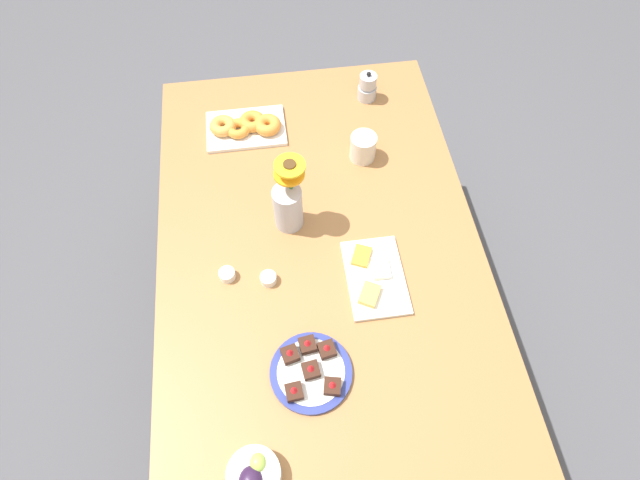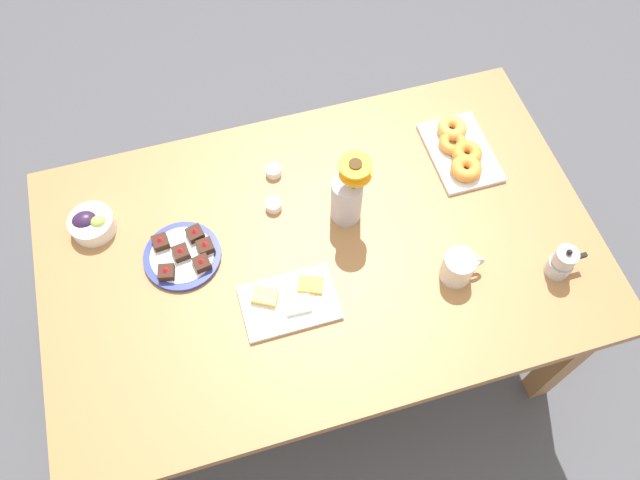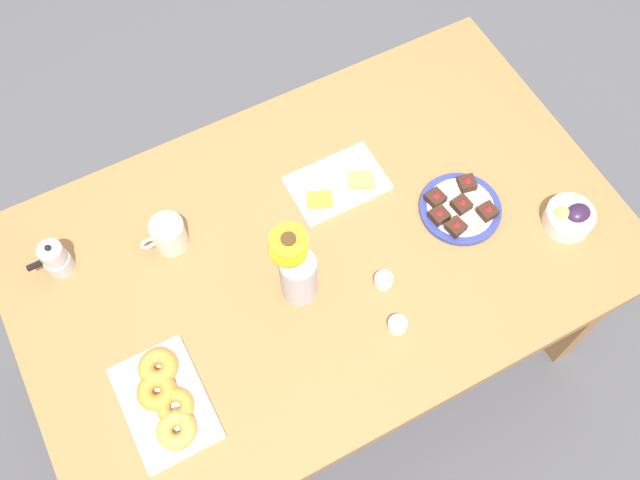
{
  "view_description": "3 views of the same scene",
  "coord_description": "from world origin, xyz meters",
  "px_view_note": "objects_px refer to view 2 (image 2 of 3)",
  "views": [
    {
      "loc": [
        -0.77,
        0.11,
        2.08
      ],
      "look_at": [
        0.0,
        0.0,
        0.78
      ],
      "focal_mm": 28.0,
      "sensor_mm": 36.0,
      "label": 1
    },
    {
      "loc": [
        -0.24,
        -0.83,
        2.32
      ],
      "look_at": [
        0.0,
        0.0,
        0.78
      ],
      "focal_mm": 35.0,
      "sensor_mm": 36.0,
      "label": 2
    },
    {
      "loc": [
        0.39,
        0.75,
        2.42
      ],
      "look_at": [
        0.0,
        0.0,
        0.78
      ],
      "focal_mm": 40.0,
      "sensor_mm": 36.0,
      "label": 3
    }
  ],
  "objects_px": {
    "dining_table": "(320,260)",
    "moka_pot": "(562,263)",
    "jam_cup_honey": "(274,205)",
    "grape_bowl": "(92,223)",
    "dessert_plate": "(183,255)",
    "jam_cup_berry": "(273,171)",
    "flower_vase": "(347,197)",
    "cheese_platter": "(289,301)",
    "coffee_mug": "(458,267)",
    "croissant_platter": "(460,150)"
  },
  "relations": [
    {
      "from": "jam_cup_berry",
      "to": "flower_vase",
      "type": "height_order",
      "value": "flower_vase"
    },
    {
      "from": "croissant_platter",
      "to": "flower_vase",
      "type": "bearing_deg",
      "value": -164.68
    },
    {
      "from": "coffee_mug",
      "to": "flower_vase",
      "type": "bearing_deg",
      "value": 130.39
    },
    {
      "from": "coffee_mug",
      "to": "moka_pot",
      "type": "distance_m",
      "value": 0.29
    },
    {
      "from": "grape_bowl",
      "to": "moka_pot",
      "type": "distance_m",
      "value": 1.34
    },
    {
      "from": "cheese_platter",
      "to": "jam_cup_honey",
      "type": "relative_size",
      "value": 5.42
    },
    {
      "from": "jam_cup_berry",
      "to": "cheese_platter",
      "type": "bearing_deg",
      "value": -98.59
    },
    {
      "from": "jam_cup_berry",
      "to": "flower_vase",
      "type": "xyz_separation_m",
      "value": [
        0.17,
        -0.2,
        0.08
      ]
    },
    {
      "from": "dining_table",
      "to": "coffee_mug",
      "type": "distance_m",
      "value": 0.41
    },
    {
      "from": "cheese_platter",
      "to": "flower_vase",
      "type": "height_order",
      "value": "flower_vase"
    },
    {
      "from": "dining_table",
      "to": "jam_cup_berry",
      "type": "xyz_separation_m",
      "value": [
        -0.07,
        0.29,
        0.1
      ]
    },
    {
      "from": "cheese_platter",
      "to": "jam_cup_berry",
      "type": "distance_m",
      "value": 0.44
    },
    {
      "from": "dessert_plate",
      "to": "moka_pot",
      "type": "height_order",
      "value": "moka_pot"
    },
    {
      "from": "flower_vase",
      "to": "jam_cup_berry",
      "type": "bearing_deg",
      "value": 129.82
    },
    {
      "from": "moka_pot",
      "to": "jam_cup_berry",
      "type": "bearing_deg",
      "value": 141.34
    },
    {
      "from": "cheese_platter",
      "to": "jam_cup_honey",
      "type": "distance_m",
      "value": 0.31
    },
    {
      "from": "jam_cup_honey",
      "to": "dessert_plate",
      "type": "relative_size",
      "value": 0.22
    },
    {
      "from": "jam_cup_honey",
      "to": "moka_pot",
      "type": "xyz_separation_m",
      "value": [
        0.72,
        -0.43,
        0.03
      ]
    },
    {
      "from": "dining_table",
      "to": "moka_pot",
      "type": "xyz_separation_m",
      "value": [
        0.62,
        -0.26,
        0.13
      ]
    },
    {
      "from": "jam_cup_berry",
      "to": "dessert_plate",
      "type": "height_order",
      "value": "dessert_plate"
    },
    {
      "from": "dessert_plate",
      "to": "jam_cup_berry",
      "type": "bearing_deg",
      "value": 33.29
    },
    {
      "from": "jam_cup_honey",
      "to": "flower_vase",
      "type": "distance_m",
      "value": 0.23
    },
    {
      "from": "cheese_platter",
      "to": "dessert_plate",
      "type": "distance_m",
      "value": 0.34
    },
    {
      "from": "jam_cup_berry",
      "to": "flower_vase",
      "type": "distance_m",
      "value": 0.28
    },
    {
      "from": "jam_cup_honey",
      "to": "dessert_plate",
      "type": "height_order",
      "value": "dessert_plate"
    },
    {
      "from": "coffee_mug",
      "to": "jam_cup_honey",
      "type": "relative_size",
      "value": 2.58
    },
    {
      "from": "jam_cup_berry",
      "to": "coffee_mug",
      "type": "bearing_deg",
      "value": -49.85
    },
    {
      "from": "coffee_mug",
      "to": "flower_vase",
      "type": "height_order",
      "value": "flower_vase"
    },
    {
      "from": "jam_cup_honey",
      "to": "grape_bowl",
      "type": "bearing_deg",
      "value": 171.61
    },
    {
      "from": "coffee_mug",
      "to": "flower_vase",
      "type": "distance_m",
      "value": 0.37
    },
    {
      "from": "croissant_platter",
      "to": "dessert_plate",
      "type": "bearing_deg",
      "value": -172.59
    },
    {
      "from": "coffee_mug",
      "to": "jam_cup_honey",
      "type": "xyz_separation_m",
      "value": [
        -0.44,
        0.36,
        -0.03
      ]
    },
    {
      "from": "croissant_platter",
      "to": "moka_pot",
      "type": "relative_size",
      "value": 2.35
    },
    {
      "from": "dining_table",
      "to": "cheese_platter",
      "type": "relative_size",
      "value": 6.15
    },
    {
      "from": "dessert_plate",
      "to": "coffee_mug",
      "type": "bearing_deg",
      "value": -20.53
    },
    {
      "from": "grape_bowl",
      "to": "jam_cup_berry",
      "type": "bearing_deg",
      "value": 4.43
    },
    {
      "from": "grape_bowl",
      "to": "cheese_platter",
      "type": "distance_m",
      "value": 0.63
    },
    {
      "from": "grape_bowl",
      "to": "dining_table",
      "type": "bearing_deg",
      "value": -21.53
    },
    {
      "from": "jam_cup_berry",
      "to": "flower_vase",
      "type": "bearing_deg",
      "value": -50.18
    },
    {
      "from": "dining_table",
      "to": "flower_vase",
      "type": "distance_m",
      "value": 0.23
    },
    {
      "from": "croissant_platter",
      "to": "jam_cup_honey",
      "type": "xyz_separation_m",
      "value": [
        -0.61,
        -0.03,
        -0.01
      ]
    },
    {
      "from": "croissant_platter",
      "to": "jam_cup_berry",
      "type": "xyz_separation_m",
      "value": [
        -0.58,
        0.09,
        -0.01
      ]
    },
    {
      "from": "dining_table",
      "to": "dessert_plate",
      "type": "relative_size",
      "value": 7.21
    },
    {
      "from": "coffee_mug",
      "to": "flower_vase",
      "type": "relative_size",
      "value": 0.45
    },
    {
      "from": "croissant_platter",
      "to": "jam_cup_honey",
      "type": "distance_m",
      "value": 0.61
    },
    {
      "from": "coffee_mug",
      "to": "jam_cup_honey",
      "type": "bearing_deg",
      "value": 140.37
    },
    {
      "from": "grape_bowl",
      "to": "croissant_platter",
      "type": "xyz_separation_m",
      "value": [
        1.13,
        -0.05,
        -0.01
      ]
    },
    {
      "from": "cheese_platter",
      "to": "jam_cup_berry",
      "type": "bearing_deg",
      "value": 81.41
    },
    {
      "from": "grape_bowl",
      "to": "flower_vase",
      "type": "height_order",
      "value": "flower_vase"
    },
    {
      "from": "croissant_platter",
      "to": "jam_cup_berry",
      "type": "distance_m",
      "value": 0.59
    }
  ]
}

